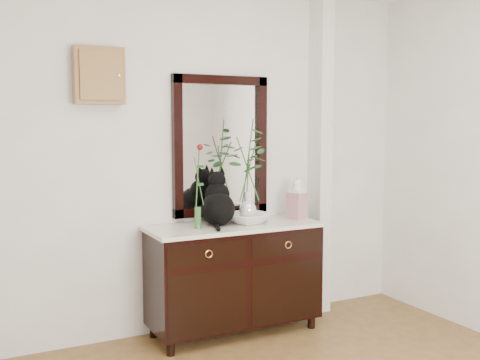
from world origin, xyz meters
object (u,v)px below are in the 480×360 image
sideboard (234,273)px  cat (218,198)px  lotus_bowl (248,218)px  ginger_jar (297,198)px

sideboard → cat: cat is taller
sideboard → lotus_bowl: size_ratio=4.07×
sideboard → cat: size_ratio=3.22×
cat → lotus_bowl: cat is taller
sideboard → ginger_jar: bearing=0.8°
cat → lotus_bowl: bearing=10.3°
sideboard → lotus_bowl: bearing=-0.8°
sideboard → ginger_jar: 0.79m
ginger_jar → lotus_bowl: bearing=-178.8°
sideboard → cat: bearing=163.4°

